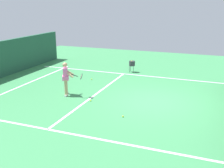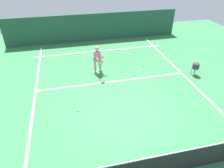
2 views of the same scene
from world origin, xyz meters
name	(u,v)px [view 1 (image 1 of 2)]	position (x,y,z in m)	size (l,w,h in m)	color
ground_plane	(154,101)	(0.00, 0.00, 0.00)	(24.40, 24.40, 0.00)	#38844C
baseline_marking	(24,85)	(0.00, -6.88, 0.00)	(9.02, 0.10, 0.01)	white
service_line_marking	(96,94)	(0.00, -2.75, 0.00)	(8.02, 0.10, 0.01)	white
sideline_left_marking	(169,78)	(-4.01, 0.00, 0.00)	(0.10, 16.77, 0.01)	white
sideline_right_marking	(124,144)	(4.01, 0.00, 0.00)	(0.10, 16.77, 0.01)	white
tennis_player	(66,77)	(0.63, -3.96, 0.85)	(0.68, 1.13, 1.55)	tan
tennis_ball_near	(123,116)	(2.11, -0.70, 0.03)	(0.07, 0.07, 0.07)	#D1E533
tennis_ball_mid	(91,101)	(0.99, -2.58, 0.03)	(0.07, 0.07, 0.07)	#D1E533
tennis_ball_far	(92,79)	(-2.16, -4.00, 0.03)	(0.07, 0.07, 0.07)	#D1E533
ball_hopper	(132,63)	(-4.61, -2.42, 0.55)	(0.36, 0.36, 0.74)	#333338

